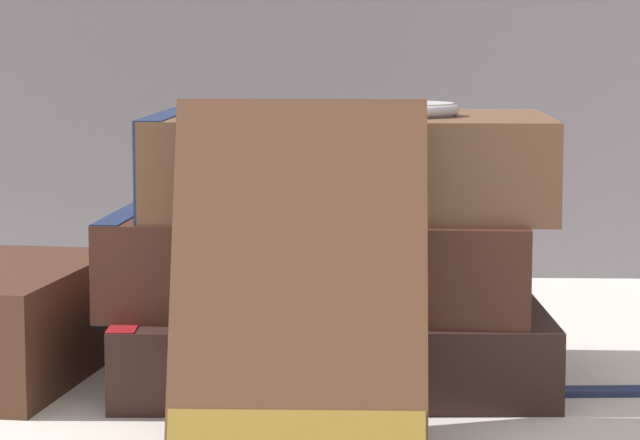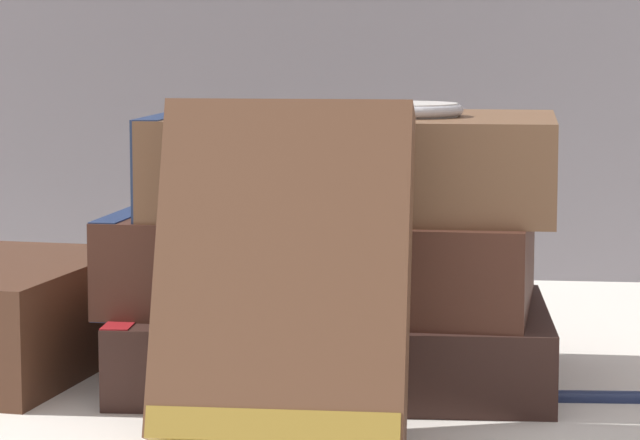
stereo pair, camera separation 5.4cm
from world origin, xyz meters
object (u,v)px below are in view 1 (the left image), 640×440
(book_flat_bottom, at_px, (321,344))
(pocket_watch, at_px, (400,109))
(book_flat_middle, at_px, (309,258))
(reading_glasses, at_px, (210,319))
(book_leaning_front, at_px, (300,285))
(book_flat_top, at_px, (338,163))

(book_flat_bottom, height_order, pocket_watch, pocket_watch)
(book_flat_middle, xyz_separation_m, reading_glasses, (-0.06, 0.13, -0.05))
(book_flat_bottom, xyz_separation_m, pocket_watch, (0.04, 0.00, 0.11))
(book_leaning_front, bearing_deg, book_flat_bottom, 87.34)
(book_flat_middle, bearing_deg, book_flat_top, 16.85)
(book_leaning_front, bearing_deg, book_flat_middle, 90.59)
(book_flat_bottom, bearing_deg, book_leaning_front, -95.12)
(book_flat_bottom, distance_m, reading_glasses, 0.15)
(book_flat_middle, bearing_deg, reading_glasses, 117.61)
(reading_glasses, bearing_deg, book_flat_bottom, -69.22)
(book_flat_top, relative_size, pocket_watch, 3.18)
(book_leaning_front, height_order, pocket_watch, book_leaning_front)
(book_flat_bottom, relative_size, pocket_watch, 3.47)
(book_flat_top, distance_m, reading_glasses, 0.18)
(book_flat_top, xyz_separation_m, book_leaning_front, (-0.01, -0.11, -0.04))
(book_flat_bottom, relative_size, reading_glasses, 2.06)
(book_flat_bottom, relative_size, book_leaning_front, 1.47)
(pocket_watch, relative_size, reading_glasses, 0.59)
(book_leaning_front, height_order, reading_glasses, book_leaning_front)
(book_flat_top, bearing_deg, book_flat_middle, -165.38)
(pocket_watch, bearing_deg, book_leaning_front, -111.27)
(book_flat_top, bearing_deg, pocket_watch, -14.86)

